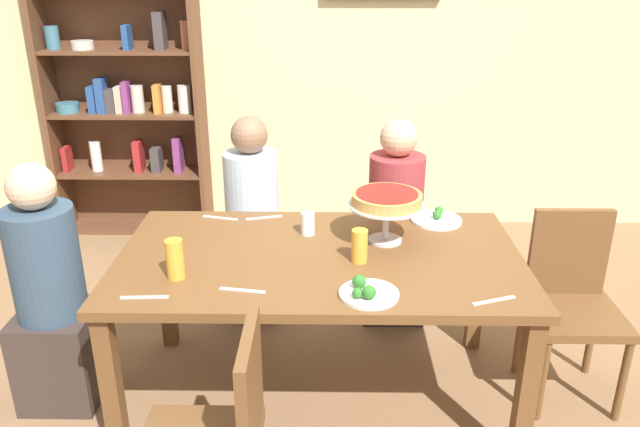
% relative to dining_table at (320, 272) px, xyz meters
% --- Properties ---
extents(ground_plane, '(12.00, 12.00, 0.00)m').
position_rel_dining_table_xyz_m(ground_plane, '(0.00, 0.00, -0.66)').
color(ground_plane, '#846042').
extents(rear_partition, '(8.00, 0.12, 2.80)m').
position_rel_dining_table_xyz_m(rear_partition, '(0.00, 2.20, 0.74)').
color(rear_partition, beige).
rests_on(rear_partition, ground_plane).
extents(dining_table, '(1.73, 0.98, 0.74)m').
position_rel_dining_table_xyz_m(dining_table, '(0.00, 0.00, 0.00)').
color(dining_table, brown).
rests_on(dining_table, ground_plane).
extents(bookshelf, '(1.10, 0.30, 2.21)m').
position_rel_dining_table_xyz_m(bookshelf, '(-1.41, 2.01, 0.48)').
color(bookshelf, brown).
rests_on(bookshelf, ground_plane).
extents(diner_far_right, '(0.34, 0.34, 1.15)m').
position_rel_dining_table_xyz_m(diner_far_right, '(0.40, 0.77, -0.17)').
color(diner_far_right, '#382D28').
rests_on(diner_far_right, ground_plane).
extents(diner_far_left, '(0.34, 0.34, 1.15)m').
position_rel_dining_table_xyz_m(diner_far_left, '(-0.39, 0.81, -0.17)').
color(diner_far_left, '#382D28').
rests_on(diner_far_left, ground_plane).
extents(diner_head_west, '(0.34, 0.34, 1.15)m').
position_rel_dining_table_xyz_m(diner_head_west, '(-1.19, -0.01, -0.17)').
color(diner_head_west, '#382D28').
rests_on(diner_head_west, ground_plane).
extents(chair_head_east, '(0.40, 0.40, 0.87)m').
position_rel_dining_table_xyz_m(chair_head_east, '(1.15, 0.10, -0.17)').
color(chair_head_east, brown).
rests_on(chair_head_east, ground_plane).
extents(deep_dish_pizza_stand, '(0.34, 0.34, 0.23)m').
position_rel_dining_table_xyz_m(deep_dish_pizza_stand, '(0.29, 0.14, 0.27)').
color(deep_dish_pizza_stand, silver).
rests_on(deep_dish_pizza_stand, dining_table).
extents(salad_plate_near_diner, '(0.23, 0.23, 0.07)m').
position_rel_dining_table_xyz_m(salad_plate_near_diner, '(0.18, -0.36, 0.10)').
color(salad_plate_near_diner, white).
rests_on(salad_plate_near_diner, dining_table).
extents(salad_plate_far_diner, '(0.24, 0.24, 0.06)m').
position_rel_dining_table_xyz_m(salad_plate_far_diner, '(0.56, 0.38, 0.09)').
color(salad_plate_far_diner, white).
rests_on(salad_plate_far_diner, dining_table).
extents(beer_glass_amber_tall, '(0.07, 0.07, 0.16)m').
position_rel_dining_table_xyz_m(beer_glass_amber_tall, '(-0.57, -0.22, 0.16)').
color(beer_glass_amber_tall, gold).
rests_on(beer_glass_amber_tall, dining_table).
extents(beer_glass_amber_short, '(0.07, 0.07, 0.14)m').
position_rel_dining_table_xyz_m(beer_glass_amber_short, '(0.17, -0.06, 0.15)').
color(beer_glass_amber_short, gold).
rests_on(beer_glass_amber_short, dining_table).
extents(water_glass_clear_near, '(0.06, 0.06, 0.11)m').
position_rel_dining_table_xyz_m(water_glass_clear_near, '(-0.06, 0.22, 0.13)').
color(water_glass_clear_near, white).
rests_on(water_glass_clear_near, dining_table).
extents(cutlery_fork_near, '(0.18, 0.06, 0.00)m').
position_rel_dining_table_xyz_m(cutlery_fork_near, '(-0.28, 0.41, 0.08)').
color(cutlery_fork_near, silver).
rests_on(cutlery_fork_near, dining_table).
extents(cutlery_knife_near, '(0.18, 0.02, 0.00)m').
position_rel_dining_table_xyz_m(cutlery_knife_near, '(-0.65, -0.38, 0.08)').
color(cutlery_knife_near, silver).
rests_on(cutlery_knife_near, dining_table).
extents(cutlery_fork_far, '(0.18, 0.06, 0.00)m').
position_rel_dining_table_xyz_m(cutlery_fork_far, '(-0.49, 0.40, 0.08)').
color(cutlery_fork_far, silver).
rests_on(cutlery_fork_far, dining_table).
extents(cutlery_knife_far, '(0.17, 0.08, 0.00)m').
position_rel_dining_table_xyz_m(cutlery_knife_far, '(0.65, -0.39, 0.08)').
color(cutlery_knife_far, silver).
rests_on(cutlery_knife_far, dining_table).
extents(cutlery_spare_fork, '(0.18, 0.04, 0.00)m').
position_rel_dining_table_xyz_m(cutlery_spare_fork, '(-0.29, -0.32, 0.08)').
color(cutlery_spare_fork, silver).
rests_on(cutlery_spare_fork, dining_table).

